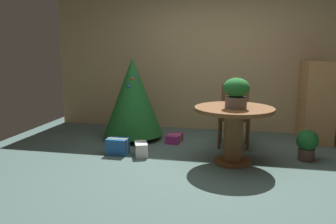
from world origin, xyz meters
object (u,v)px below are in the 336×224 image
object	(u,v)px
gift_box_purple	(174,138)
round_dining_table	(234,125)
wooden_cabinet	(316,101)
wooden_chair_far	(234,112)
gift_box_blue	(118,146)
holiday_tree	(133,96)
gift_box_cream	(141,149)
flower_vase	(236,92)
potted_plant	(307,144)

from	to	relation	value
gift_box_purple	round_dining_table	bearing A→B (deg)	-41.15
wooden_cabinet	wooden_chair_far	bearing A→B (deg)	-157.22
gift_box_blue	wooden_cabinet	distance (m)	3.21
wooden_chair_far	holiday_tree	bearing A→B (deg)	178.45
round_dining_table	gift_box_cream	distance (m)	1.32
holiday_tree	gift_box_purple	xyz separation A→B (m)	(0.71, -0.10, -0.64)
wooden_chair_far	wooden_cabinet	world-z (taller)	wooden_cabinet
flower_vase	gift_box_purple	distance (m)	1.55
round_dining_table	wooden_chair_far	size ratio (longest dim) A/B	1.09
wooden_cabinet	round_dining_table	bearing A→B (deg)	-132.38
flower_vase	gift_box_blue	distance (m)	1.82
gift_box_cream	gift_box_purple	bearing A→B (deg)	66.49
gift_box_cream	gift_box_purple	world-z (taller)	gift_box_cream
gift_box_cream	potted_plant	size ratio (longest dim) A/B	0.77
gift_box_purple	gift_box_blue	size ratio (longest dim) A/B	1.10
gift_box_cream	gift_box_purple	size ratio (longest dim) A/B	0.99
holiday_tree	gift_box_blue	size ratio (longest dim) A/B	4.49
flower_vase	wooden_cabinet	distance (m)	1.94
holiday_tree	potted_plant	size ratio (longest dim) A/B	3.19
flower_vase	gift_box_cream	distance (m)	1.53
gift_box_blue	wooden_cabinet	xyz separation A→B (m)	(2.87, 1.35, 0.53)
gift_box_purple	gift_box_blue	bearing A→B (deg)	-131.48
round_dining_table	potted_plant	distance (m)	1.05
holiday_tree	round_dining_table	bearing A→B (deg)	-28.99
round_dining_table	flower_vase	size ratio (longest dim) A/B	2.66
holiday_tree	potted_plant	world-z (taller)	holiday_tree
potted_plant	gift_box_cream	bearing A→B (deg)	-173.42
gift_box_blue	wooden_cabinet	size ratio (longest dim) A/B	0.23
potted_plant	flower_vase	bearing A→B (deg)	-159.03
gift_box_purple	wooden_cabinet	size ratio (longest dim) A/B	0.25
flower_vase	gift_box_purple	bearing A→B (deg)	137.49
wooden_cabinet	potted_plant	bearing A→B (deg)	-105.77
gift_box_cream	flower_vase	bearing A→B (deg)	-4.79
round_dining_table	gift_box_blue	world-z (taller)	round_dining_table
flower_vase	wooden_cabinet	world-z (taller)	wooden_cabinet
wooden_chair_far	wooden_cabinet	xyz separation A→B (m)	(1.27, 0.53, 0.12)
gift_box_cream	wooden_cabinet	world-z (taller)	wooden_cabinet
gift_box_cream	holiday_tree	bearing A→B (deg)	113.84
gift_box_blue	wooden_cabinet	bearing A→B (deg)	25.14
flower_vase	gift_box_purple	world-z (taller)	flower_vase
wooden_cabinet	potted_plant	xyz separation A→B (m)	(-0.31, -1.09, -0.41)
gift_box_cream	potted_plant	world-z (taller)	potted_plant
gift_box_purple	potted_plant	xyz separation A→B (m)	(1.89, -0.50, 0.16)
round_dining_table	gift_box_purple	bearing A→B (deg)	138.85
gift_box_cream	gift_box_blue	xyz separation A→B (m)	(-0.34, -0.00, 0.02)
wooden_chair_far	gift_box_cream	bearing A→B (deg)	-147.14
gift_box_blue	holiday_tree	bearing A→B (deg)	92.41
holiday_tree	wooden_chair_far	bearing A→B (deg)	-1.55
wooden_chair_far	round_dining_table	bearing A→B (deg)	-90.00
gift_box_cream	gift_box_purple	distance (m)	0.83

